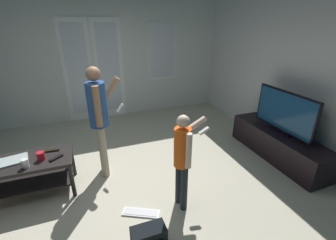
{
  "coord_description": "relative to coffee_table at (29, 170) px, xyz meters",
  "views": [
    {
      "loc": [
        -0.29,
        -2.54,
        2.09
      ],
      "look_at": [
        0.72,
        0.19,
        0.83
      ],
      "focal_mm": 24.4,
      "sensor_mm": 36.0,
      "label": 1
    }
  ],
  "objects": [
    {
      "name": "ground_plane",
      "position": [
        1.1,
        -0.32,
        -0.38
      ],
      "size": [
        5.83,
        5.58,
        0.02
      ],
      "primitive_type": "cube",
      "color": "beige"
    },
    {
      "name": "wall_back_with_doors",
      "position": [
        1.13,
        2.44,
        0.92
      ],
      "size": [
        5.83,
        0.09,
        2.63
      ],
      "color": "silver",
      "rests_on": "ground_plane"
    },
    {
      "name": "wall_right_plain",
      "position": [
        3.99,
        -0.32,
        0.93
      ],
      "size": [
        0.06,
        5.58,
        2.6
      ],
      "color": "silver",
      "rests_on": "ground_plane"
    },
    {
      "name": "coffee_table",
      "position": [
        0.0,
        0.0,
        0.0
      ],
      "size": [
        1.05,
        0.55,
        0.51
      ],
      "color": "black",
      "rests_on": "ground_plane"
    },
    {
      "name": "tv_stand",
      "position": [
        3.65,
        -0.41,
        -0.14
      ],
      "size": [
        0.49,
        1.74,
        0.45
      ],
      "color": "black",
      "rests_on": "ground_plane"
    },
    {
      "name": "flat_screen_tv",
      "position": [
        3.65,
        -0.41,
        0.43
      ],
      "size": [
        0.08,
        1.11,
        0.67
      ],
      "color": "black",
      "rests_on": "tv_stand"
    },
    {
      "name": "person_adult",
      "position": [
        0.93,
        0.14,
        0.57
      ],
      "size": [
        0.5,
        0.43,
        1.58
      ],
      "color": "tan",
      "rests_on": "ground_plane"
    },
    {
      "name": "person_child",
      "position": [
        1.73,
        -0.87,
        0.35
      ],
      "size": [
        0.52,
        0.37,
        1.2
      ],
      "color": "#232930",
      "rests_on": "ground_plane"
    },
    {
      "name": "backpack",
      "position": [
        1.19,
        -1.28,
        -0.25
      ],
      "size": [
        0.34,
        0.22,
        0.23
      ],
      "color": "black",
      "rests_on": "ground_plane"
    },
    {
      "name": "loose_keyboard",
      "position": [
        1.22,
        -0.83,
        -0.36
      ],
      "size": [
        0.45,
        0.32,
        0.02
      ],
      "color": "white",
      "rests_on": "ground_plane"
    },
    {
      "name": "laptop_closed",
      "position": [
        -0.14,
        0.04,
        0.15
      ],
      "size": [
        0.35,
        0.3,
        0.02
      ],
      "primitive_type": "cube",
      "rotation": [
        0.0,
        0.0,
        0.21
      ],
      "color": "#ABBAB8",
      "rests_on": "coffee_table"
    },
    {
      "name": "cup_near_edge",
      "position": [
        0.02,
        -0.16,
        0.19
      ],
      "size": [
        0.08,
        0.08,
        0.11
      ],
      "primitive_type": "cylinder",
      "color": "white",
      "rests_on": "coffee_table"
    },
    {
      "name": "cup_by_laptop",
      "position": [
        0.17,
        -0.05,
        0.19
      ],
      "size": [
        0.09,
        0.09,
        0.1
      ],
      "primitive_type": "cylinder",
      "color": "red",
      "rests_on": "coffee_table"
    },
    {
      "name": "tv_remote_black",
      "position": [
        0.34,
        -0.08,
        0.15
      ],
      "size": [
        0.16,
        0.14,
        0.02
      ],
      "primitive_type": "cube",
      "rotation": [
        0.0,
        0.0,
        0.67
      ],
      "color": "black",
      "rests_on": "coffee_table"
    },
    {
      "name": "dvd_remote_slim",
      "position": [
        0.28,
        0.13,
        0.15
      ],
      "size": [
        0.17,
        0.06,
        0.02
      ],
      "primitive_type": "cube",
      "rotation": [
        0.0,
        0.0,
        -0.07
      ],
      "color": "black",
      "rests_on": "coffee_table"
    }
  ]
}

